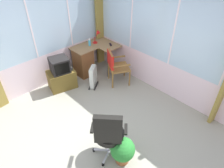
% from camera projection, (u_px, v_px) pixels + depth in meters
% --- Properties ---
extents(ground, '(4.91, 5.57, 0.06)m').
position_uv_depth(ground, '(104.00, 137.00, 3.94)').
color(ground, '#9A9A89').
extents(north_window_panel, '(3.91, 0.07, 2.54)m').
position_uv_depth(north_window_panel, '(33.00, 39.00, 4.51)').
color(north_window_panel, silver).
rests_on(north_window_panel, ground).
extents(east_window_panel, '(0.07, 4.57, 2.54)m').
position_uv_depth(east_window_panel, '(172.00, 44.00, 4.27)').
color(east_window_panel, silver).
rests_on(east_window_panel, ground).
extents(curtain_corner, '(0.24, 0.08, 2.44)m').
position_uv_depth(curtain_corner, '(100.00, 22.00, 5.49)').
color(curtain_corner, olive).
rests_on(curtain_corner, ground).
extents(desk, '(1.11, 0.87, 0.77)m').
position_uv_depth(desk, '(85.00, 60.00, 5.43)').
color(desk, '#957149').
rests_on(desk, ground).
extents(desk_lamp, '(0.23, 0.20, 0.35)m').
position_uv_depth(desk_lamp, '(98.00, 35.00, 5.35)').
color(desk_lamp, red).
rests_on(desk_lamp, desk).
extents(tv_remote, '(0.12, 0.15, 0.02)m').
position_uv_depth(tv_remote, '(111.00, 45.00, 5.37)').
color(tv_remote, black).
rests_on(tv_remote, desk).
extents(spray_bottle, '(0.06, 0.06, 0.22)m').
position_uv_depth(spray_bottle, '(89.00, 42.00, 5.28)').
color(spray_bottle, '#44B4D5').
rests_on(spray_bottle, desk).
extents(wooden_armchair, '(0.66, 0.66, 0.89)m').
position_uv_depth(wooden_armchair, '(114.00, 64.00, 4.99)').
color(wooden_armchair, olive).
rests_on(wooden_armchair, ground).
extents(office_chair, '(0.61, 0.61, 1.08)m').
position_uv_depth(office_chair, '(109.00, 133.00, 3.20)').
color(office_chair, '#B7B7BF').
rests_on(office_chair, ground).
extents(tv_on_stand, '(0.73, 0.58, 0.83)m').
position_uv_depth(tv_on_stand, '(61.00, 75.00, 4.96)').
color(tv_on_stand, brown).
rests_on(tv_on_stand, ground).
extents(space_heater, '(0.39, 0.34, 0.56)m').
position_uv_depth(space_heater, '(93.00, 76.00, 5.06)').
color(space_heater, silver).
rests_on(space_heater, ground).
extents(potted_plant, '(0.41, 0.41, 0.52)m').
position_uv_depth(potted_plant, '(123.00, 150.00, 3.32)').
color(potted_plant, '#98572F').
rests_on(potted_plant, ground).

